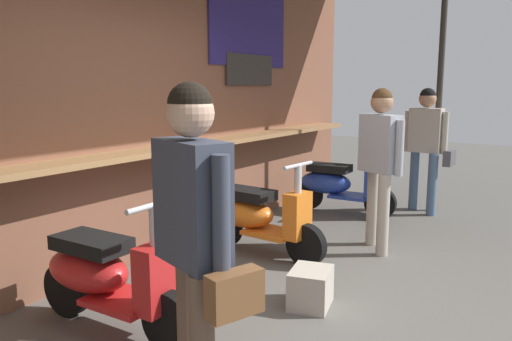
% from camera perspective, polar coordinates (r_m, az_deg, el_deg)
% --- Properties ---
extents(ground_plane, '(25.26, 25.26, 0.00)m').
position_cam_1_polar(ground_plane, '(3.92, 5.80, -15.91)').
color(ground_plane, '#56544F').
extents(market_stall_facade, '(9.02, 2.21, 3.45)m').
position_cam_1_polar(market_stall_facade, '(4.71, -15.07, 11.80)').
color(market_stall_facade, brown).
rests_on(market_stall_facade, ground_plane).
extents(scooter_red, '(0.46, 1.40, 0.97)m').
position_cam_1_polar(scooter_red, '(3.71, -16.65, -11.28)').
color(scooter_red, red).
rests_on(scooter_red, ground_plane).
extents(scooter_orange, '(0.49, 1.40, 0.97)m').
position_cam_1_polar(scooter_orange, '(5.10, 0.08, -5.15)').
color(scooter_orange, orange).
rests_on(scooter_orange, ground_plane).
extents(scooter_blue, '(0.48, 1.40, 0.97)m').
position_cam_1_polar(scooter_blue, '(6.79, 9.15, -1.55)').
color(scooter_blue, '#233D9E').
rests_on(scooter_blue, ground_plane).
extents(shopper_with_handbag, '(0.39, 0.67, 1.70)m').
position_cam_1_polar(shopper_with_handbag, '(2.43, -6.96, -5.84)').
color(shopper_with_handbag, brown).
rests_on(shopper_with_handbag, ground_plane).
extents(shopper_browsing, '(0.32, 0.65, 1.65)m').
position_cam_1_polar(shopper_browsing, '(7.02, 18.65, 3.49)').
color(shopper_browsing, slate).
rests_on(shopper_browsing, ground_plane).
extents(shopper_passing, '(0.40, 0.53, 1.66)m').
position_cam_1_polar(shopper_passing, '(5.24, 13.77, 2.03)').
color(shopper_passing, '#ADA393').
rests_on(shopper_passing, ground_plane).
extents(merchandise_crate, '(0.43, 0.37, 0.29)m').
position_cam_1_polar(merchandise_crate, '(4.02, 6.16, -12.98)').
color(merchandise_crate, '#B2A899').
rests_on(merchandise_crate, ground_plane).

